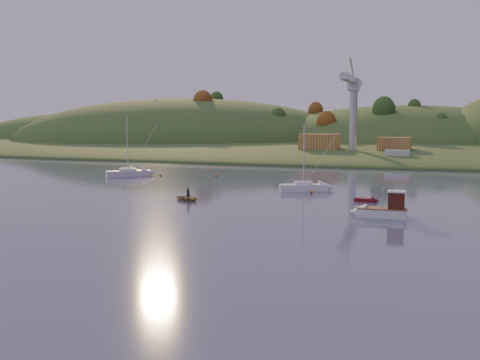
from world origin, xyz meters
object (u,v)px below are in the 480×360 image
(sailboat_far, at_px, (304,186))
(red_tender, at_px, (370,200))
(sailboat_near, at_px, (128,173))
(canoe, at_px, (188,198))
(fishing_boat, at_px, (378,209))

(sailboat_far, relative_size, red_tender, 3.06)
(sailboat_near, relative_size, sailboat_far, 1.14)
(sailboat_near, distance_m, red_tender, 51.50)
(red_tender, bearing_deg, canoe, -154.63)
(sailboat_near, bearing_deg, canoe, -87.78)
(fishing_boat, relative_size, sailboat_near, 0.54)
(sailboat_near, height_order, canoe, sailboat_near)
(fishing_boat, height_order, red_tender, fishing_boat)
(fishing_boat, relative_size, red_tender, 1.89)
(sailboat_near, height_order, red_tender, sailboat_near)
(fishing_boat, xyz_separation_m, canoe, (-24.85, 3.98, -0.51))
(sailboat_far, bearing_deg, canoe, -150.26)
(sailboat_near, bearing_deg, red_tender, -63.40)
(sailboat_far, distance_m, canoe, 19.58)
(sailboat_near, xyz_separation_m, red_tender, (48.02, -18.58, -0.52))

